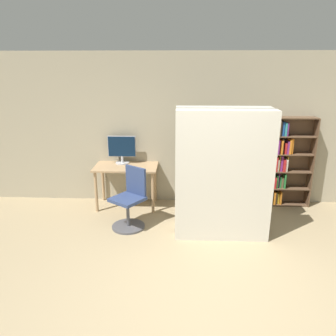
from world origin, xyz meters
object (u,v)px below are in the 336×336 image
(bookshelf, at_px, (286,162))
(mattress_near, at_px, (224,177))
(mattress_far, at_px, (221,170))
(office_chair, at_px, (130,203))
(monitor, at_px, (122,149))

(bookshelf, bearing_deg, mattress_near, -133.86)
(bookshelf, distance_m, mattress_near, 1.85)
(bookshelf, xyz_separation_m, mattress_far, (-1.28, -0.98, 0.14))
(office_chair, relative_size, mattress_near, 0.50)
(office_chair, bearing_deg, mattress_near, -12.94)
(monitor, bearing_deg, bookshelf, 0.82)
(office_chair, relative_size, mattress_far, 0.50)
(bookshelf, bearing_deg, monitor, -179.18)
(bookshelf, relative_size, mattress_near, 0.85)
(monitor, relative_size, mattress_near, 0.27)
(office_chair, distance_m, bookshelf, 2.89)
(bookshelf, distance_m, mattress_far, 1.62)
(monitor, distance_m, bookshelf, 2.96)
(monitor, height_order, office_chair, monitor)
(office_chair, distance_m, mattress_near, 1.54)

